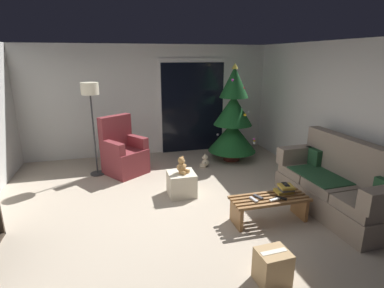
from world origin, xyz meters
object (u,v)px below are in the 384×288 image
object	(u,v)px
cell_phone	(286,184)
christmas_tree	(233,119)
ottoman	(181,184)
teddy_bear_cream_by_tree	(205,162)
teddy_bear_honey	(182,166)
armchair	(123,153)
remote_white	(275,200)
book_stack	(285,189)
floor_lamp	(91,98)
cardboard_box_taped_mid_floor	(272,267)
remote_silver	(254,199)
remote_black	(281,198)
coffee_table	(269,205)
couch	(337,186)
remote_graphite	(258,197)

from	to	relation	value
cell_phone	christmas_tree	world-z (taller)	christmas_tree
ottoman	teddy_bear_cream_by_tree	bearing A→B (deg)	56.61
teddy_bear_honey	armchair	bearing A→B (deg)	125.07
remote_white	teddy_bear_honey	world-z (taller)	teddy_bear_honey
armchair	teddy_bear_honey	distance (m)	1.56
ottoman	teddy_bear_cream_by_tree	size ratio (longest dim) A/B	1.54
book_stack	floor_lamp	xyz separation A→B (m)	(-2.69, 2.35, 1.09)
teddy_bear_honey	cardboard_box_taped_mid_floor	distance (m)	2.28
remote_silver	christmas_tree	xyz separation A→B (m)	(0.72, 2.58, 0.56)
remote_black	teddy_bear_cream_by_tree	world-z (taller)	remote_black
remote_silver	cardboard_box_taped_mid_floor	world-z (taller)	remote_silver
book_stack	floor_lamp	bearing A→B (deg)	138.87
cardboard_box_taped_mid_floor	floor_lamp	bearing A→B (deg)	117.78
floor_lamp	armchair	bearing A→B (deg)	-5.02
book_stack	cell_phone	distance (m)	0.07
book_stack	floor_lamp	distance (m)	3.74
remote_silver	cell_phone	size ratio (longest dim) A/B	1.08
cell_phone	book_stack	bearing A→B (deg)	-122.74
coffee_table	cardboard_box_taped_mid_floor	distance (m)	1.23
remote_silver	remote_black	world-z (taller)	same
coffee_table	ottoman	distance (m)	1.51
couch	cardboard_box_taped_mid_floor	distance (m)	2.02
coffee_table	remote_black	world-z (taller)	remote_black
floor_lamp	teddy_bear_honey	bearing A→B (deg)	-43.03
christmas_tree	cardboard_box_taped_mid_floor	distance (m)	3.87
remote_white	coffee_table	bearing A→B (deg)	-0.68
ottoman	christmas_tree	bearing A→B (deg)	44.40
floor_lamp	remote_silver	bearing A→B (deg)	-48.64
remote_black	remote_silver	bearing A→B (deg)	-53.86
remote_silver	cardboard_box_taped_mid_floor	distance (m)	1.14
book_stack	ottoman	distance (m)	1.67
remote_graphite	ottoman	size ratio (longest dim) A/B	0.35
remote_graphite	christmas_tree	xyz separation A→B (m)	(0.62, 2.53, 0.56)
ottoman	teddy_bear_honey	world-z (taller)	teddy_bear_honey
book_stack	christmas_tree	size ratio (longest dim) A/B	0.12
cell_phone	christmas_tree	xyz separation A→B (m)	(0.17, 2.47, 0.45)
remote_white	armchair	world-z (taller)	armchair
book_stack	floor_lamp	size ratio (longest dim) A/B	0.14
cell_phone	teddy_bear_honey	xyz separation A→B (m)	(-1.30, 1.02, 0.03)
remote_silver	armchair	distance (m)	2.91
remote_black	ottoman	bearing A→B (deg)	-91.93
book_stack	teddy_bear_cream_by_tree	bearing A→B (deg)	103.62
remote_white	floor_lamp	world-z (taller)	floor_lamp
remote_white	book_stack	xyz separation A→B (m)	(0.26, 0.18, 0.05)
armchair	cardboard_box_taped_mid_floor	world-z (taller)	armchair
remote_black	christmas_tree	world-z (taller)	christmas_tree
couch	book_stack	bearing A→B (deg)	175.88
floor_lamp	ottoman	xyz separation A→B (m)	(1.41, -1.31, -1.31)
couch	armchair	distance (m)	3.83
armchair	floor_lamp	xyz separation A→B (m)	(-0.52, 0.05, 1.10)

